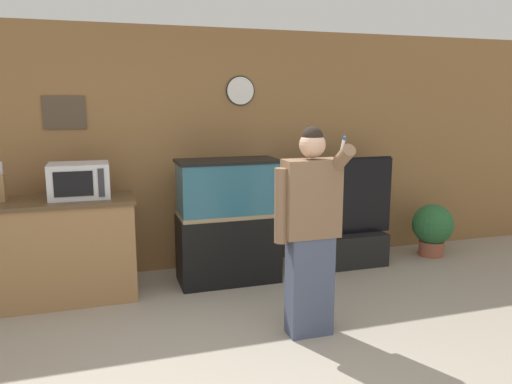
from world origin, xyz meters
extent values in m
cube|color=olive|center=(0.00, 2.77, 1.30)|extent=(10.00, 0.06, 2.60)
cube|color=#4C3D2D|center=(-1.16, 2.74, 1.72)|extent=(0.40, 0.02, 0.33)
cylinder|color=white|center=(0.65, 2.73, 1.95)|extent=(0.30, 0.03, 0.30)
cylinder|color=black|center=(0.65, 2.73, 1.95)|extent=(0.32, 0.01, 0.32)
cube|color=olive|center=(-1.26, 2.20, 0.46)|extent=(1.36, 0.59, 0.92)
cube|color=#513A24|center=(-1.26, 2.20, 0.94)|extent=(1.40, 0.63, 0.03)
cube|color=silver|center=(-1.04, 2.23, 1.12)|extent=(0.53, 0.39, 0.32)
cube|color=black|center=(-1.08, 2.03, 1.12)|extent=(0.33, 0.01, 0.22)
cube|color=#2D2D33|center=(-0.85, 2.03, 1.12)|extent=(0.05, 0.01, 0.26)
cylinder|color=#B7B7BC|center=(-1.69, 2.26, 1.25)|extent=(0.02, 0.02, 0.11)
cylinder|color=#B7B7BC|center=(-1.69, 2.30, 1.25)|extent=(0.02, 0.02, 0.11)
cube|color=black|center=(0.36, 2.21, 0.34)|extent=(1.02, 0.49, 0.69)
cube|color=#937F5B|center=(0.36, 2.21, 0.71)|extent=(0.98, 0.47, 0.04)
cube|color=#285B70|center=(0.36, 2.21, 0.98)|extent=(0.97, 0.47, 0.56)
cube|color=black|center=(0.36, 2.21, 1.25)|extent=(1.02, 0.49, 0.03)
cube|color=black|center=(1.69, 2.29, 0.18)|extent=(1.02, 0.40, 0.37)
cube|color=black|center=(1.69, 2.29, 0.79)|extent=(1.20, 0.05, 0.84)
cube|color=black|center=(1.69, 2.32, 0.79)|extent=(1.23, 0.01, 0.87)
cube|color=#424C66|center=(0.68, 0.86, 0.40)|extent=(0.35, 0.19, 0.80)
cube|color=brown|center=(0.68, 0.86, 1.10)|extent=(0.44, 0.21, 0.60)
sphere|color=tan|center=(0.68, 0.86, 1.52)|extent=(0.20, 0.20, 0.20)
sphere|color=black|center=(0.68, 0.86, 1.57)|extent=(0.16, 0.16, 0.16)
cylinder|color=brown|center=(0.44, 0.86, 1.06)|extent=(0.11, 0.11, 0.57)
cylinder|color=brown|center=(0.85, 0.73, 1.41)|extent=(0.10, 0.32, 0.26)
cylinder|color=white|center=(0.85, 0.71, 1.51)|extent=(0.02, 0.06, 0.11)
cylinder|color=#2856B2|center=(0.85, 0.69, 1.57)|extent=(0.02, 0.03, 0.05)
cylinder|color=brown|center=(2.91, 2.30, 0.09)|extent=(0.29, 0.29, 0.18)
sphere|color=#286033|center=(2.91, 2.30, 0.38)|extent=(0.48, 0.48, 0.48)
camera|label=1|loc=(-0.85, -2.58, 1.85)|focal=35.00mm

